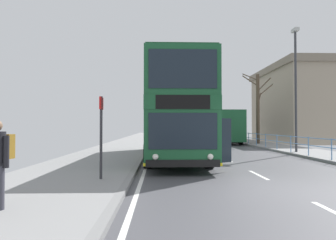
{
  "coord_description": "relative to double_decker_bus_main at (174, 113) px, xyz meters",
  "views": [
    {
      "loc": [
        -3.38,
        -7.91,
        1.66
      ],
      "look_at": [
        -3.04,
        5.24,
        1.94
      ],
      "focal_mm": 32.88,
      "sensor_mm": 36.0,
      "label": 1
    }
  ],
  "objects": [
    {
      "name": "bus_stop_sign_near",
      "position": [
        -2.45,
        -6.63,
        -0.73
      ],
      "size": [
        0.08,
        0.44,
        2.41
      ],
      "color": "#2D2D33",
      "rests_on": "ground"
    },
    {
      "name": "ground",
      "position": [
        1.93,
        -7.76,
        -2.32
      ],
      "size": [
        15.8,
        140.0,
        0.2
      ],
      "color": "#48484E"
    },
    {
      "name": "pedestrian_railing_far_kerb",
      "position": [
        7.1,
        2.53,
        -1.55
      ],
      "size": [
        0.05,
        26.26,
        0.99
      ],
      "color": "#598CC6",
      "rests_on": "ground"
    },
    {
      "name": "street_lamp_far_side",
      "position": [
        7.5,
        2.71,
        2.14
      ],
      "size": [
        0.28,
        0.6,
        7.5
      ],
      "color": "#38383D",
      "rests_on": "ground"
    },
    {
      "name": "bare_tree_far_00",
      "position": [
        8.14,
        11.93,
        1.15
      ],
      "size": [
        3.12,
        2.66,
        6.59
      ],
      "color": "#4C3D2D",
      "rests_on": "ground"
    },
    {
      "name": "background_building_00",
      "position": [
        17.14,
        17.57,
        1.77
      ],
      "size": [
        12.43,
        12.97,
        8.2
      ],
      "color": "gray",
      "rests_on": "ground"
    },
    {
      "name": "background_bus_far_lane",
      "position": [
        5.4,
        15.59,
        -0.65
      ],
      "size": [
        2.8,
        10.13,
        3.14
      ],
      "color": "#19512D",
      "rests_on": "ground"
    },
    {
      "name": "double_decker_bus_main",
      "position": [
        0.0,
        0.0,
        0.0
      ],
      "size": [
        3.34,
        11.29,
        4.51
      ],
      "color": "#19512D",
      "rests_on": "ground"
    }
  ]
}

